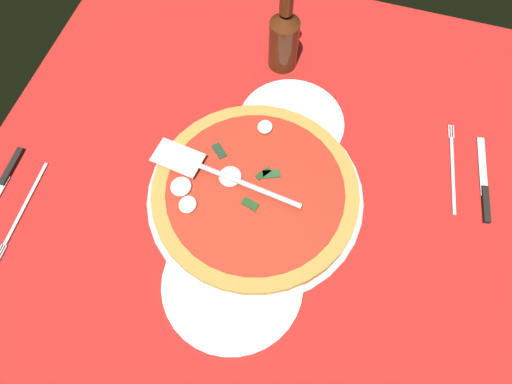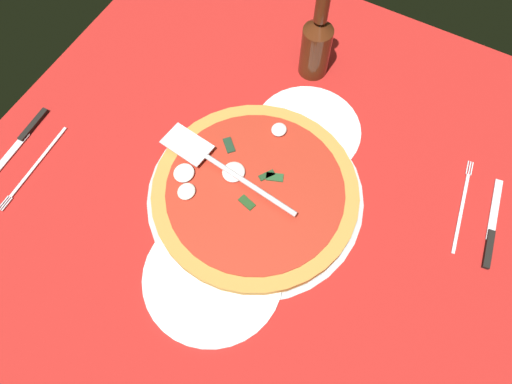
{
  "view_description": "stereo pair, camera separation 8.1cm",
  "coord_description": "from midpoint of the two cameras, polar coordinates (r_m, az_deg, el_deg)",
  "views": [
    {
      "loc": [
        40.42,
        11.51,
        82.0
      ],
      "look_at": [
        2.96,
        0.16,
        1.82
      ],
      "focal_mm": 33.45,
      "sensor_mm": 36.0,
      "label": 1
    },
    {
      "loc": [
        37.28,
        18.99,
        82.0
      ],
      "look_at": [
        2.96,
        0.16,
        1.82
      ],
      "focal_mm": 33.45,
      "sensor_mm": 36.0,
      "label": 2
    }
  ],
  "objects": [
    {
      "name": "beer_bottle",
      "position": [
        1.02,
        1.01,
        17.92
      ],
      "size": [
        6.22,
        6.22,
        22.26
      ],
      "color": "#4A210F",
      "rests_on": "ground_plane"
    },
    {
      "name": "pizza_server",
      "position": [
        0.89,
        -7.16,
        1.99
      ],
      "size": [
        7.03,
        29.88,
        1.0
      ],
      "rotation": [
        0.0,
        0.0,
        4.58
      ],
      "color": "silver",
      "rests_on": "pizza"
    },
    {
      "name": "dinner_plate_left",
      "position": [
        0.98,
        1.86,
        8.08
      ],
      "size": [
        21.64,
        21.64,
        1.0
      ],
      "primitive_type": "cylinder",
      "color": "white",
      "rests_on": "ground_plane"
    },
    {
      "name": "place_setting_near",
      "position": [
        1.03,
        -29.2,
        -0.91
      ],
      "size": [
        21.96,
        14.5,
        1.4
      ],
      "rotation": [
        0.0,
        0.0,
        0.04
      ],
      "color": "white",
      "rests_on": "ground_plane"
    },
    {
      "name": "ground_plane",
      "position": [
        0.92,
        -2.07,
        0.77
      ],
      "size": [
        108.73,
        108.73,
        0.8
      ],
      "primitive_type": "cube",
      "color": "#AF1E1A"
    },
    {
      "name": "pizza",
      "position": [
        0.89,
        -2.7,
        -0.2
      ],
      "size": [
        38.86,
        38.86,
        3.25
      ],
      "color": "#C48639",
      "rests_on": "pizza_pan"
    },
    {
      "name": "pizza_pan",
      "position": [
        0.9,
        -2.56,
        -0.63
      ],
      "size": [
        41.09,
        41.09,
        0.82
      ],
      "primitive_type": "cylinder",
      "color": "#B1B9BC",
      "rests_on": "ground_plane"
    },
    {
      "name": "dinner_plate_right",
      "position": [
        0.85,
        -5.62,
        -11.1
      ],
      "size": [
        24.65,
        24.65,
        1.0
      ],
      "primitive_type": "cylinder",
      "color": "white",
      "rests_on": "ground_plane"
    },
    {
      "name": "place_setting_far",
      "position": [
        0.99,
        21.93,
        1.32
      ],
      "size": [
        22.5,
        15.83,
        1.4
      ],
      "rotation": [
        0.0,
        0.0,
        3.29
      ],
      "color": "white",
      "rests_on": "ground_plane"
    }
  ]
}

